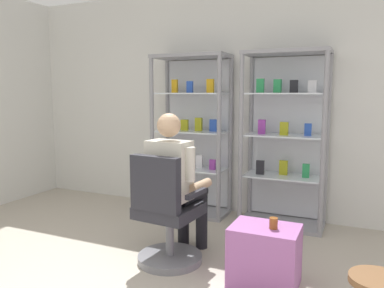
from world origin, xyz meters
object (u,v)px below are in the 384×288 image
at_px(display_cabinet_left, 194,134).
at_px(office_chair, 166,219).
at_px(storage_crate, 265,256).
at_px(seated_shopkeeper, 176,179).
at_px(display_cabinet_right, 285,138).
at_px(tea_glass, 274,223).

distance_m(display_cabinet_left, office_chair, 1.61).
xyz_separation_m(display_cabinet_left, storage_crate, (1.24, -1.46, -0.73)).
xyz_separation_m(office_chair, seated_shopkeeper, (0.01, 0.16, 0.32)).
xyz_separation_m(display_cabinet_right, storage_crate, (0.14, -1.46, -0.73)).
bearing_deg(storage_crate, office_chair, 179.39).
bearing_deg(storage_crate, tea_glass, -13.47).
height_order(display_cabinet_left, storage_crate, display_cabinet_left).
distance_m(storage_crate, tea_glass, 0.28).
bearing_deg(tea_glass, storage_crate, 166.53).
bearing_deg(office_chair, display_cabinet_right, 64.06).
bearing_deg(display_cabinet_right, seated_shopkeeper, -118.20).
bearing_deg(tea_glass, office_chair, 178.47).
height_order(display_cabinet_left, display_cabinet_right, same).
distance_m(office_chair, tea_glass, 0.92).
bearing_deg(seated_shopkeeper, storage_crate, -11.63).
bearing_deg(display_cabinet_right, tea_glass, -82.08).
xyz_separation_m(seated_shopkeeper, storage_crate, (0.83, -0.17, -0.48)).
bearing_deg(tea_glass, display_cabinet_left, 131.43).
height_order(display_cabinet_left, office_chair, display_cabinet_left).
bearing_deg(display_cabinet_left, seated_shopkeeper, -72.52).
bearing_deg(display_cabinet_left, storage_crate, -49.70).
bearing_deg(display_cabinet_right, display_cabinet_left, 179.98).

